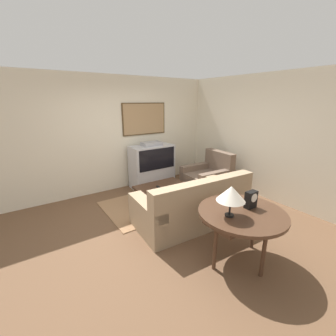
{
  "coord_description": "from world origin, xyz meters",
  "views": [
    {
      "loc": [
        -1.89,
        -3.01,
        2.15
      ],
      "look_at": [
        0.69,
        0.79,
        0.75
      ],
      "focal_mm": 24.0,
      "sensor_mm": 36.0,
      "label": 1
    }
  ],
  "objects_px": {
    "coffee_table": "(160,187)",
    "mantel_clock": "(251,200)",
    "tv": "(152,166)",
    "couch": "(192,207)",
    "table_lamp": "(231,194)",
    "armchair": "(208,179)",
    "console_table": "(242,216)"
  },
  "relations": [
    {
      "from": "tv",
      "to": "console_table",
      "type": "xyz_separation_m",
      "value": [
        -0.45,
        -3.12,
        0.14
      ]
    },
    {
      "from": "armchair",
      "to": "coffee_table",
      "type": "xyz_separation_m",
      "value": [
        -1.3,
        0.1,
        0.05
      ]
    },
    {
      "from": "coffee_table",
      "to": "mantel_clock",
      "type": "relative_size",
      "value": 4.61
    },
    {
      "from": "tv",
      "to": "console_table",
      "type": "relative_size",
      "value": 1.01
    },
    {
      "from": "tv",
      "to": "console_table",
      "type": "bearing_deg",
      "value": -98.29
    },
    {
      "from": "coffee_table",
      "to": "table_lamp",
      "type": "distance_m",
      "value": 2.32
    },
    {
      "from": "couch",
      "to": "table_lamp",
      "type": "bearing_deg",
      "value": 75.51
    },
    {
      "from": "armchair",
      "to": "coffee_table",
      "type": "height_order",
      "value": "armchair"
    },
    {
      "from": "couch",
      "to": "table_lamp",
      "type": "distance_m",
      "value": 1.4
    },
    {
      "from": "couch",
      "to": "console_table",
      "type": "xyz_separation_m",
      "value": [
        -0.13,
        -1.14,
        0.38
      ]
    },
    {
      "from": "tv",
      "to": "mantel_clock",
      "type": "xyz_separation_m",
      "value": [
        -0.28,
        -3.1,
        0.32
      ]
    },
    {
      "from": "console_table",
      "to": "mantel_clock",
      "type": "relative_size",
      "value": 4.87
    },
    {
      "from": "coffee_table",
      "to": "console_table",
      "type": "distance_m",
      "value": 2.22
    },
    {
      "from": "armchair",
      "to": "console_table",
      "type": "xyz_separation_m",
      "value": [
        -1.42,
        -2.09,
        0.38
      ]
    },
    {
      "from": "coffee_table",
      "to": "couch",
      "type": "bearing_deg",
      "value": -89.12
    },
    {
      "from": "tv",
      "to": "couch",
      "type": "height_order",
      "value": "tv"
    },
    {
      "from": "couch",
      "to": "console_table",
      "type": "relative_size",
      "value": 1.79
    },
    {
      "from": "tv",
      "to": "mantel_clock",
      "type": "distance_m",
      "value": 3.13
    },
    {
      "from": "armchair",
      "to": "coffee_table",
      "type": "distance_m",
      "value": 1.31
    },
    {
      "from": "couch",
      "to": "coffee_table",
      "type": "height_order",
      "value": "couch"
    },
    {
      "from": "console_table",
      "to": "table_lamp",
      "type": "relative_size",
      "value": 2.84
    },
    {
      "from": "couch",
      "to": "mantel_clock",
      "type": "bearing_deg",
      "value": 96.01
    },
    {
      "from": "couch",
      "to": "table_lamp",
      "type": "xyz_separation_m",
      "value": [
        -0.37,
        -1.12,
        0.74
      ]
    },
    {
      "from": "couch",
      "to": "coffee_table",
      "type": "relative_size",
      "value": 1.89
    },
    {
      "from": "mantel_clock",
      "to": "couch",
      "type": "bearing_deg",
      "value": 92.48
    },
    {
      "from": "armchair",
      "to": "coffee_table",
      "type": "bearing_deg",
      "value": -91.33
    },
    {
      "from": "table_lamp",
      "to": "mantel_clock",
      "type": "distance_m",
      "value": 0.45
    },
    {
      "from": "tv",
      "to": "couch",
      "type": "xyz_separation_m",
      "value": [
        -0.32,
        -1.98,
        -0.24
      ]
    },
    {
      "from": "console_table",
      "to": "table_lamp",
      "type": "xyz_separation_m",
      "value": [
        -0.24,
        0.02,
        0.37
      ]
    },
    {
      "from": "coffee_table",
      "to": "mantel_clock",
      "type": "height_order",
      "value": "mantel_clock"
    },
    {
      "from": "table_lamp",
      "to": "coffee_table",
      "type": "bearing_deg",
      "value": 80.9
    },
    {
      "from": "console_table",
      "to": "mantel_clock",
      "type": "height_order",
      "value": "mantel_clock"
    }
  ]
}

